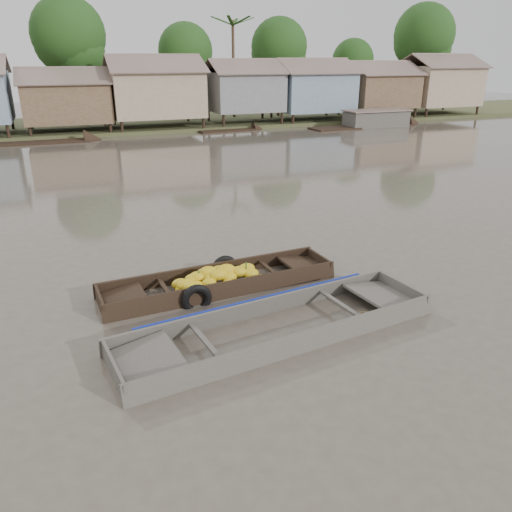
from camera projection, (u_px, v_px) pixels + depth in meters
name	position (u px, v px, depth m)	size (l,w,h in m)	color
ground	(291.00, 294.00, 11.72)	(120.00, 120.00, 0.00)	#52483F
riverbank	(156.00, 86.00, 39.18)	(120.00, 12.47, 10.22)	#384723
banana_boat	(216.00, 282.00, 11.97)	(5.78, 1.73, 0.78)	black
viewer_boat	(278.00, 331.00, 10.08)	(6.89, 2.61, 0.54)	#45403A
distant_boats	(314.00, 128.00, 37.17)	(46.80, 15.59, 1.38)	black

